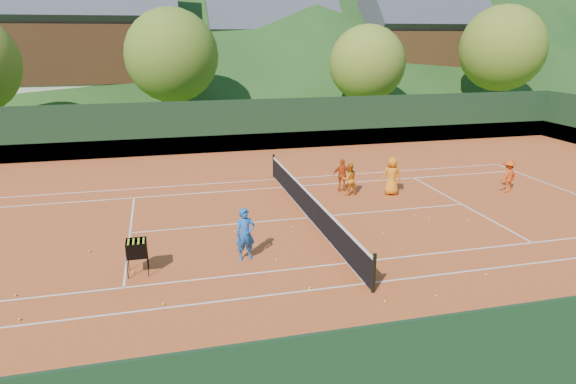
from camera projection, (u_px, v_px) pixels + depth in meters
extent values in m
plane|color=#32571B|center=(309.00, 218.00, 19.08)|extent=(400.00, 400.00, 0.00)
cube|color=#BD4B1E|center=(309.00, 218.00, 19.08)|extent=(40.00, 24.00, 0.02)
imported|color=#1B5AB3|center=(245.00, 234.00, 15.30)|extent=(0.62, 0.44, 1.61)
imported|color=orange|center=(349.00, 179.00, 21.60)|extent=(0.72, 0.59, 1.39)
imported|color=#CE4812|center=(342.00, 175.00, 22.11)|extent=(0.89, 0.52, 1.43)
imported|color=orange|center=(392.00, 176.00, 21.61)|extent=(0.88, 0.65, 1.64)
imported|color=#D44A12|center=(508.00, 176.00, 21.97)|extent=(1.05, 0.80, 1.43)
sphere|color=#C1D323|center=(498.00, 308.00, 12.69)|extent=(0.07, 0.07, 0.07)
sphere|color=#C1D323|center=(488.00, 360.00, 10.64)|extent=(0.07, 0.07, 0.07)
sphere|color=#C1D323|center=(559.00, 333.00, 11.61)|extent=(0.07, 0.07, 0.07)
sphere|color=#C1D323|center=(133.00, 272.00, 14.60)|extent=(0.07, 0.07, 0.07)
sphere|color=#C1D323|center=(15.00, 295.00, 13.30)|extent=(0.07, 0.07, 0.07)
sphere|color=#C1D323|center=(277.00, 260.00, 15.38)|extent=(0.07, 0.07, 0.07)
sphere|color=#C1D323|center=(436.00, 296.00, 13.27)|extent=(0.07, 0.07, 0.07)
sphere|color=#C1D323|center=(383.00, 234.00, 17.44)|extent=(0.07, 0.07, 0.07)
sphere|color=#C1D323|center=(292.00, 227.00, 18.01)|extent=(0.07, 0.07, 0.07)
sphere|color=#C1D323|center=(468.00, 220.00, 18.71)|extent=(0.07, 0.07, 0.07)
sphere|color=#C1D323|center=(264.00, 341.00, 11.32)|extent=(0.07, 0.07, 0.07)
sphere|color=#C1D323|center=(237.00, 353.00, 10.88)|extent=(0.07, 0.07, 0.07)
sphere|color=#C1D323|center=(39.00, 382.00, 9.97)|extent=(0.07, 0.07, 0.07)
sphere|color=#C1D323|center=(415.00, 216.00, 19.18)|extent=(0.07, 0.07, 0.07)
sphere|color=#C1D323|center=(90.00, 251.00, 16.01)|extent=(0.07, 0.07, 0.07)
sphere|color=#C1D323|center=(385.00, 301.00, 12.99)|extent=(0.07, 0.07, 0.07)
sphere|color=#C1D323|center=(235.00, 231.00, 17.65)|extent=(0.07, 0.07, 0.07)
sphere|color=#C1D323|center=(486.00, 274.00, 14.45)|extent=(0.07, 0.07, 0.07)
sphere|color=#C1D323|center=(310.00, 288.00, 13.68)|extent=(0.07, 0.07, 0.07)
sphere|color=#C1D323|center=(325.00, 383.00, 9.94)|extent=(0.07, 0.07, 0.07)
sphere|color=#C1D323|center=(270.00, 240.00, 16.87)|extent=(0.07, 0.07, 0.07)
sphere|color=#C1D323|center=(163.00, 304.00, 12.85)|extent=(0.07, 0.07, 0.07)
sphere|color=#C1D323|center=(20.00, 319.00, 12.17)|extent=(0.07, 0.07, 0.07)
sphere|color=#C1D323|center=(429.00, 218.00, 18.93)|extent=(0.07, 0.07, 0.07)
cube|color=silver|center=(576.00, 194.00, 21.85)|extent=(0.06, 10.97, 0.00)
cube|color=white|center=(366.00, 284.00, 13.99)|extent=(23.77, 0.06, 0.00)
cube|color=white|center=(276.00, 179.00, 24.16)|extent=(23.77, 0.06, 0.00)
cube|color=white|center=(348.00, 263.00, 15.26)|extent=(23.77, 0.06, 0.00)
cube|color=white|center=(283.00, 187.00, 22.89)|extent=(23.77, 0.06, 0.00)
cube|color=white|center=(130.00, 233.00, 17.58)|extent=(0.06, 8.23, 0.00)
cube|color=white|center=(462.00, 204.00, 20.57)|extent=(0.06, 8.23, 0.00)
cube|color=white|center=(309.00, 217.00, 19.08)|extent=(12.80, 0.06, 0.00)
cube|color=silver|center=(309.00, 217.00, 19.08)|extent=(0.06, 10.97, 0.00)
cube|color=black|center=(309.00, 206.00, 18.94)|extent=(0.03, 11.97, 0.90)
cube|color=white|center=(309.00, 194.00, 18.81)|extent=(0.05, 11.97, 0.06)
cylinder|color=black|center=(374.00, 273.00, 13.36)|extent=(0.10, 0.10, 1.10)
cylinder|color=black|center=(274.00, 165.00, 24.47)|extent=(0.10, 0.10, 1.10)
cube|color=black|center=(251.00, 125.00, 29.77)|extent=(40.00, 0.05, 3.00)
cube|color=#185425|center=(251.00, 142.00, 30.06)|extent=(40.40, 0.05, 1.00)
cylinder|color=black|center=(128.00, 270.00, 14.20)|extent=(0.02, 0.02, 0.55)
cylinder|color=black|center=(148.00, 268.00, 14.32)|extent=(0.02, 0.02, 0.55)
cylinder|color=black|center=(128.00, 262.00, 14.71)|extent=(0.02, 0.02, 0.55)
cylinder|color=black|center=(148.00, 260.00, 14.84)|extent=(0.02, 0.02, 0.55)
cube|color=black|center=(137.00, 256.00, 14.44)|extent=(0.55, 0.55, 0.02)
cube|color=black|center=(136.00, 252.00, 14.11)|extent=(0.55, 0.02, 0.45)
cube|color=black|center=(137.00, 245.00, 14.62)|extent=(0.55, 0.02, 0.45)
cube|color=black|center=(126.00, 249.00, 14.31)|extent=(0.02, 0.55, 0.45)
cube|color=black|center=(147.00, 247.00, 14.43)|extent=(0.02, 0.55, 0.45)
sphere|color=#CCE526|center=(128.00, 245.00, 14.08)|extent=(0.07, 0.07, 0.07)
sphere|color=#CCE526|center=(128.00, 244.00, 14.20)|extent=(0.07, 0.07, 0.07)
sphere|color=#CCE526|center=(128.00, 242.00, 14.33)|extent=(0.07, 0.07, 0.07)
sphere|color=#CCE526|center=(129.00, 240.00, 14.46)|extent=(0.07, 0.07, 0.07)
sphere|color=#CCE526|center=(133.00, 245.00, 14.11)|extent=(0.07, 0.07, 0.07)
sphere|color=#CCE526|center=(133.00, 243.00, 14.23)|extent=(0.07, 0.07, 0.07)
sphere|color=#CCE526|center=(134.00, 241.00, 14.36)|extent=(0.07, 0.07, 0.07)
sphere|color=#CCE526|center=(134.00, 239.00, 14.49)|extent=(0.07, 0.07, 0.07)
sphere|color=#CCE526|center=(138.00, 244.00, 14.14)|extent=(0.07, 0.07, 0.07)
sphere|color=#CCE526|center=(138.00, 243.00, 14.27)|extent=(0.07, 0.07, 0.07)
sphere|color=#CCE526|center=(139.00, 241.00, 14.39)|extent=(0.07, 0.07, 0.07)
sphere|color=#CCE526|center=(139.00, 239.00, 14.52)|extent=(0.07, 0.07, 0.07)
sphere|color=#CCE526|center=(143.00, 244.00, 14.17)|extent=(0.07, 0.07, 0.07)
sphere|color=#CCE526|center=(144.00, 242.00, 14.30)|extent=(0.07, 0.07, 0.07)
sphere|color=#CCE526|center=(144.00, 240.00, 14.43)|extent=(0.07, 0.07, 0.07)
sphere|color=#CCE526|center=(144.00, 239.00, 14.55)|extent=(0.07, 0.07, 0.07)
cube|color=beige|center=(100.00, 97.00, 44.15)|extent=(12.00, 9.00, 2.88)
cube|color=#351D0E|center=(95.00, 53.00, 43.07)|extent=(12.24, 9.18, 4.48)
cube|color=#43434B|center=(91.00, 17.00, 42.25)|extent=(13.80, 9.93, 9.93)
cube|color=beige|center=(271.00, 90.00, 51.65)|extent=(11.00, 8.00, 2.52)
cube|color=#361D0E|center=(271.00, 57.00, 50.71)|extent=(11.22, 8.16, 3.92)
cube|color=#43434B|center=(271.00, 30.00, 49.96)|extent=(12.65, 8.82, 8.82)
cube|color=beige|center=(417.00, 90.00, 51.18)|extent=(10.00, 8.00, 2.70)
cube|color=#3A2210|center=(419.00, 54.00, 50.18)|extent=(10.20, 8.16, 4.20)
cube|color=#403F47|center=(421.00, 25.00, 49.39)|extent=(11.50, 8.82, 8.82)
cylinder|color=#3C2418|center=(175.00, 110.00, 36.28)|extent=(0.36, 0.36, 2.88)
sphere|color=#436E1D|center=(172.00, 55.00, 35.18)|extent=(6.40, 6.40, 6.40)
cylinder|color=#3E2918|center=(365.00, 108.00, 38.67)|extent=(0.36, 0.36, 2.52)
sphere|color=#567A20|center=(367.00, 63.00, 37.71)|extent=(5.60, 5.60, 5.60)
cylinder|color=#42291A|center=(496.00, 99.00, 42.32)|extent=(0.36, 0.36, 3.06)
sphere|color=#55761F|center=(502.00, 48.00, 41.16)|extent=(6.80, 6.80, 6.80)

